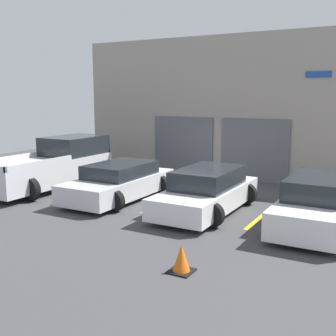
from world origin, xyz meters
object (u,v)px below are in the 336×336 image
(pickup_truck, at_px, (55,165))
(sedan_side, at_px, (119,182))
(traffic_cone, at_px, (181,259))
(sedan_white, at_px, (207,191))
(van_right, at_px, (319,204))

(pickup_truck, distance_m, sedan_side, 3.18)
(sedan_side, bearing_deg, traffic_cone, -43.31)
(pickup_truck, height_order, sedan_white, pickup_truck)
(van_right, xyz_separation_m, traffic_cone, (-1.82, -4.24, -0.37))
(sedan_side, bearing_deg, van_right, 0.02)
(van_right, relative_size, traffic_cone, 7.75)
(traffic_cone, bearing_deg, pickup_truck, 149.31)
(pickup_truck, distance_m, traffic_cone, 8.91)
(pickup_truck, relative_size, sedan_side, 1.23)
(pickup_truck, distance_m, sedan_white, 6.32)
(van_right, bearing_deg, traffic_cone, -113.25)
(pickup_truck, xyz_separation_m, van_right, (9.47, -0.30, -0.22))
(sedan_side, relative_size, van_right, 1.01)
(pickup_truck, relative_size, traffic_cone, 9.63)
(pickup_truck, relative_size, van_right, 1.24)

